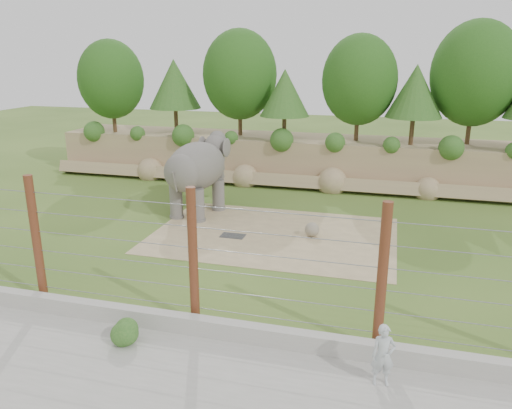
% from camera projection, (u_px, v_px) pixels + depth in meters
% --- Properties ---
extents(ground, '(90.00, 90.00, 0.00)m').
position_uv_depth(ground, '(242.00, 262.00, 18.30)').
color(ground, '#3D5C20').
rests_on(ground, ground).
extents(back_embankment, '(30.00, 5.52, 8.77)m').
position_uv_depth(back_embankment, '(315.00, 114.00, 28.68)').
color(back_embankment, '#997D5F').
rests_on(back_embankment, ground).
extents(dirt_patch, '(10.00, 7.00, 0.02)m').
position_uv_depth(dirt_patch, '(274.00, 235.00, 20.93)').
color(dirt_patch, '#9C8762').
rests_on(dirt_patch, ground).
extents(drain_grate, '(1.00, 0.60, 0.03)m').
position_uv_depth(drain_grate, '(233.00, 236.00, 20.76)').
color(drain_grate, '#262628').
rests_on(drain_grate, dirt_patch).
extents(elephant, '(2.61, 4.67, 3.58)m').
position_uv_depth(elephant, '(197.00, 177.00, 23.18)').
color(elephant, '#605B55').
rests_on(elephant, ground).
extents(stone_ball, '(0.60, 0.60, 0.60)m').
position_uv_depth(stone_ball, '(312.00, 230.00, 20.64)').
color(stone_ball, gray).
rests_on(stone_ball, dirt_patch).
extents(retaining_wall, '(26.00, 0.35, 0.50)m').
position_uv_depth(retaining_wall, '(189.00, 324.00, 13.61)').
color(retaining_wall, '#9E9C93').
rests_on(retaining_wall, ground).
extents(walkway, '(26.00, 4.00, 0.01)m').
position_uv_depth(walkway, '(156.00, 376.00, 11.84)').
color(walkway, '#9E9C93').
rests_on(walkway, ground).
extents(barrier_fence, '(20.26, 0.26, 4.00)m').
position_uv_depth(barrier_fence, '(193.00, 258.00, 13.56)').
color(barrier_fence, '#562D15').
rests_on(barrier_fence, ground).
extents(walkway_shrub, '(0.67, 0.67, 0.67)m').
position_uv_depth(walkway_shrub, '(123.00, 328.00, 13.23)').
color(walkway_shrub, '#255C1D').
rests_on(walkway_shrub, walkway).
extents(zookeeper, '(0.61, 0.47, 1.50)m').
position_uv_depth(zookeeper, '(383.00, 355.00, 11.34)').
color(zookeeper, silver).
rests_on(zookeeper, walkway).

